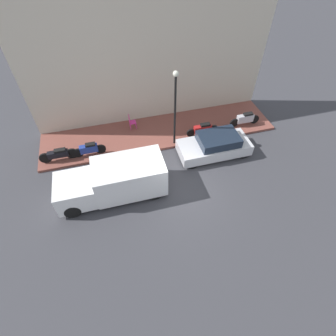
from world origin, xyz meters
TOP-DOWN VIEW (x-y plane):
  - ground_plane at (0.00, 0.00)m, footprint 60.00×60.00m
  - sidewalk at (4.68, 0.00)m, footprint 3.19×14.30m
  - building_facade at (6.42, 0.00)m, footprint 0.30×14.30m
  - parked_car at (2.04, -2.60)m, footprint 1.75×4.03m
  - delivery_van at (0.64, 3.25)m, footprint 1.93×5.17m
  - motorcycle_black at (3.65, 5.93)m, footprint 0.30×2.06m
  - motorcycle_blue at (3.64, 4.29)m, footprint 0.30×1.84m
  - scooter_silver at (3.86, -5.38)m, footprint 0.30×1.99m
  - motorcycle_red at (3.69, -2.49)m, footprint 0.30×2.01m
  - streetlamp at (3.38, -0.60)m, footprint 0.29×0.29m
  - cafe_chair at (5.42, 1.60)m, footprint 0.40×0.40m

SIDE VIEW (x-z plane):
  - ground_plane at x=0.00m, z-range 0.00..0.00m
  - sidewalk at x=4.68m, z-range 0.00..0.15m
  - motorcycle_red at x=3.69m, z-range 0.18..0.94m
  - motorcycle_black at x=3.65m, z-range 0.20..0.96m
  - motorcycle_blue at x=3.64m, z-range 0.18..0.99m
  - scooter_silver at x=3.86m, z-range 0.18..1.05m
  - parked_car at x=2.04m, z-range -0.02..1.29m
  - cafe_chair at x=5.42m, z-range 0.21..1.14m
  - delivery_van at x=0.64m, z-range 0.03..1.93m
  - streetlamp at x=3.38m, z-range 0.68..5.20m
  - building_facade at x=6.42m, z-range 0.00..7.97m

